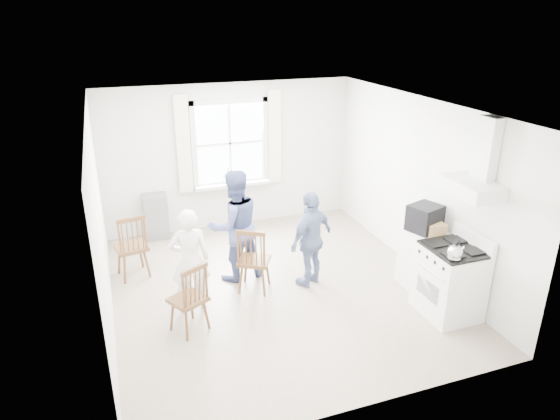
{
  "coord_description": "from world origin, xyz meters",
  "views": [
    {
      "loc": [
        -2.05,
        -5.93,
        3.72
      ],
      "look_at": [
        0.13,
        0.2,
        1.12
      ],
      "focal_mm": 32.0,
      "sensor_mm": 36.0,
      "label": 1
    }
  ],
  "objects_px": {
    "stereo_stack": "(425,218)",
    "person_right": "(311,239)",
    "windsor_chair_c": "(192,292)",
    "person_mid": "(235,226)",
    "windsor_chair_b": "(252,254)",
    "low_cabinet": "(422,258)",
    "person_left": "(190,260)",
    "gas_stove": "(450,280)",
    "windsor_chair_a": "(132,241)"
  },
  "relations": [
    {
      "from": "gas_stove",
      "to": "low_cabinet",
      "type": "height_order",
      "value": "gas_stove"
    },
    {
      "from": "windsor_chair_b",
      "to": "person_right",
      "type": "bearing_deg",
      "value": -1.61
    },
    {
      "from": "windsor_chair_c",
      "to": "person_mid",
      "type": "relative_size",
      "value": 0.57
    },
    {
      "from": "low_cabinet",
      "to": "windsor_chair_c",
      "type": "xyz_separation_m",
      "value": [
        -3.28,
        -0.03,
        0.13
      ]
    },
    {
      "from": "stereo_stack",
      "to": "person_right",
      "type": "bearing_deg",
      "value": 156.42
    },
    {
      "from": "low_cabinet",
      "to": "person_left",
      "type": "height_order",
      "value": "person_left"
    },
    {
      "from": "gas_stove",
      "to": "person_mid",
      "type": "distance_m",
      "value": 3.03
    },
    {
      "from": "low_cabinet",
      "to": "windsor_chair_c",
      "type": "relative_size",
      "value": 0.95
    },
    {
      "from": "low_cabinet",
      "to": "person_left",
      "type": "relative_size",
      "value": 0.63
    },
    {
      "from": "stereo_stack",
      "to": "person_mid",
      "type": "xyz_separation_m",
      "value": [
        -2.39,
        1.17,
        -0.25
      ]
    },
    {
      "from": "windsor_chair_a",
      "to": "person_mid",
      "type": "relative_size",
      "value": 0.61
    },
    {
      "from": "stereo_stack",
      "to": "person_right",
      "type": "xyz_separation_m",
      "value": [
        -1.42,
        0.62,
        -0.37
      ]
    },
    {
      "from": "windsor_chair_b",
      "to": "windsor_chair_c",
      "type": "relative_size",
      "value": 1.05
    },
    {
      "from": "low_cabinet",
      "to": "windsor_chair_a",
      "type": "bearing_deg",
      "value": 157.34
    },
    {
      "from": "person_left",
      "to": "gas_stove",
      "type": "bearing_deg",
      "value": 163.59
    },
    {
      "from": "person_mid",
      "to": "windsor_chair_c",
      "type": "bearing_deg",
      "value": 45.29
    },
    {
      "from": "low_cabinet",
      "to": "person_right",
      "type": "distance_m",
      "value": 1.61
    },
    {
      "from": "stereo_stack",
      "to": "windsor_chair_a",
      "type": "height_order",
      "value": "stereo_stack"
    },
    {
      "from": "windsor_chair_b",
      "to": "person_mid",
      "type": "distance_m",
      "value": 0.58
    },
    {
      "from": "stereo_stack",
      "to": "windsor_chair_c",
      "type": "xyz_separation_m",
      "value": [
        -3.24,
        -0.02,
        -0.5
      ]
    },
    {
      "from": "gas_stove",
      "to": "person_right",
      "type": "bearing_deg",
      "value": 136.75
    },
    {
      "from": "stereo_stack",
      "to": "person_right",
      "type": "height_order",
      "value": "person_right"
    },
    {
      "from": "stereo_stack",
      "to": "person_left",
      "type": "relative_size",
      "value": 0.35
    },
    {
      "from": "gas_stove",
      "to": "low_cabinet",
      "type": "relative_size",
      "value": 1.24
    },
    {
      "from": "gas_stove",
      "to": "windsor_chair_c",
      "type": "bearing_deg",
      "value": 168.21
    },
    {
      "from": "windsor_chair_c",
      "to": "low_cabinet",
      "type": "bearing_deg",
      "value": 0.51
    },
    {
      "from": "stereo_stack",
      "to": "windsor_chair_b",
      "type": "height_order",
      "value": "stereo_stack"
    },
    {
      "from": "gas_stove",
      "to": "stereo_stack",
      "type": "bearing_deg",
      "value": 87.88
    },
    {
      "from": "low_cabinet",
      "to": "windsor_chair_c",
      "type": "height_order",
      "value": "windsor_chair_c"
    },
    {
      "from": "stereo_stack",
      "to": "low_cabinet",
      "type": "bearing_deg",
      "value": 11.25
    },
    {
      "from": "gas_stove",
      "to": "windsor_chair_a",
      "type": "xyz_separation_m",
      "value": [
        -3.79,
        2.31,
        0.14
      ]
    },
    {
      "from": "person_right",
      "to": "windsor_chair_b",
      "type": "bearing_deg",
      "value": -30.74
    },
    {
      "from": "stereo_stack",
      "to": "person_left",
      "type": "distance_m",
      "value": 3.23
    },
    {
      "from": "windsor_chair_b",
      "to": "windsor_chair_c",
      "type": "xyz_separation_m",
      "value": [
        -0.95,
        -0.66,
        -0.03
      ]
    },
    {
      "from": "low_cabinet",
      "to": "windsor_chair_c",
      "type": "distance_m",
      "value": 3.28
    },
    {
      "from": "person_right",
      "to": "windsor_chair_c",
      "type": "bearing_deg",
      "value": -9.74
    },
    {
      "from": "person_mid",
      "to": "gas_stove",
      "type": "bearing_deg",
      "value": 132.61
    },
    {
      "from": "gas_stove",
      "to": "windsor_chair_b",
      "type": "xyz_separation_m",
      "value": [
        -2.26,
        1.34,
        0.12
      ]
    },
    {
      "from": "person_mid",
      "to": "person_right",
      "type": "relative_size",
      "value": 1.17
    },
    {
      "from": "person_mid",
      "to": "stereo_stack",
      "type": "bearing_deg",
      "value": 144.74
    },
    {
      "from": "windsor_chair_b",
      "to": "person_right",
      "type": "distance_m",
      "value": 0.88
    },
    {
      "from": "stereo_stack",
      "to": "windsor_chair_a",
      "type": "distance_m",
      "value": 4.17
    },
    {
      "from": "person_left",
      "to": "windsor_chair_c",
      "type": "bearing_deg",
      "value": 87.35
    },
    {
      "from": "gas_stove",
      "to": "windsor_chair_b",
      "type": "distance_m",
      "value": 2.63
    },
    {
      "from": "low_cabinet",
      "to": "person_mid",
      "type": "distance_m",
      "value": 2.72
    },
    {
      "from": "gas_stove",
      "to": "windsor_chair_a",
      "type": "bearing_deg",
      "value": 148.62
    },
    {
      "from": "windsor_chair_c",
      "to": "person_left",
      "type": "height_order",
      "value": "person_left"
    },
    {
      "from": "windsor_chair_c",
      "to": "person_right",
      "type": "relative_size",
      "value": 0.66
    },
    {
      "from": "windsor_chair_c",
      "to": "windsor_chair_a",
      "type": "bearing_deg",
      "value": 109.38
    },
    {
      "from": "stereo_stack",
      "to": "person_left",
      "type": "xyz_separation_m",
      "value": [
        -3.16,
        0.55,
        -0.37
      ]
    }
  ]
}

